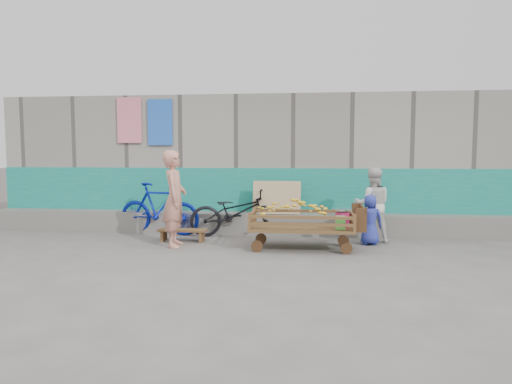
# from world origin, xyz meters

# --- Properties ---
(ground) EXTENTS (80.00, 80.00, 0.00)m
(ground) POSITION_xyz_m (0.00, 0.00, 0.00)
(ground) COLOR #57544F
(ground) RESTS_ON ground
(building_wall) EXTENTS (12.00, 3.50, 3.00)m
(building_wall) POSITION_xyz_m (-0.00, 4.05, 1.47)
(building_wall) COLOR gray
(building_wall) RESTS_ON ground
(banana_cart) EXTENTS (2.02, 0.92, 0.86)m
(banana_cart) POSITION_xyz_m (0.81, 0.91, 0.58)
(banana_cart) COLOR #51301F
(banana_cart) RESTS_ON ground
(bench) EXTENTS (0.96, 0.29, 0.24)m
(bench) POSITION_xyz_m (-1.48, 1.36, 0.18)
(bench) COLOR #51301F
(bench) RESTS_ON ground
(vendor_man) EXTENTS (0.52, 0.70, 1.78)m
(vendor_man) POSITION_xyz_m (-1.50, 0.89, 0.89)
(vendor_man) COLOR tan
(vendor_man) RESTS_ON ground
(woman) EXTENTS (0.72, 0.57, 1.45)m
(woman) POSITION_xyz_m (2.20, 1.76, 0.73)
(woman) COLOR silver
(woman) RESTS_ON ground
(child) EXTENTS (0.49, 0.35, 0.95)m
(child) POSITION_xyz_m (2.12, 1.45, 0.48)
(child) COLOR #273297
(child) RESTS_ON ground
(bicycle_dark) EXTENTS (2.00, 1.09, 0.99)m
(bicycle_dark) POSITION_xyz_m (-0.54, 2.05, 0.50)
(bicycle_dark) COLOR black
(bicycle_dark) RESTS_ON ground
(bicycle_blue) EXTENTS (1.89, 0.83, 1.10)m
(bicycle_blue) POSITION_xyz_m (-2.18, 2.05, 0.55)
(bicycle_blue) COLOR #081789
(bicycle_blue) RESTS_ON ground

